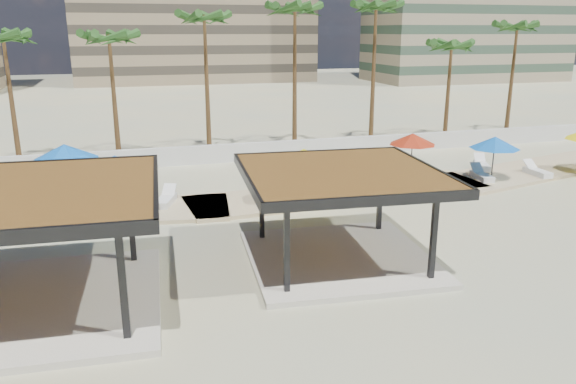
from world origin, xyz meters
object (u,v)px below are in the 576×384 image
(umbrella_a, at_px, (65,152))
(lounger_d, at_px, (482,165))
(umbrella_c, at_px, (413,139))
(lounger_b, at_px, (482,176))
(lounger_c, at_px, (537,172))
(pavilion_central, at_px, (340,207))
(lounger_a, at_px, (166,200))
(pavilion_west, at_px, (31,238))

(umbrella_a, distance_m, lounger_d, 23.51)
(lounger_d, bearing_deg, umbrella_a, 113.20)
(umbrella_c, xyz_separation_m, lounger_b, (3.28, -2.14, -1.88))
(lounger_b, bearing_deg, lounger_c, -82.23)
(pavilion_central, distance_m, lounger_b, 14.47)
(lounger_b, relative_size, lounger_d, 0.97)
(lounger_d, bearing_deg, lounger_c, -114.98)
(pavilion_central, distance_m, lounger_a, 10.29)
(umbrella_a, bearing_deg, lounger_a, -20.82)
(lounger_a, height_order, lounger_d, lounger_d)
(lounger_c, bearing_deg, umbrella_a, 86.53)
(lounger_c, bearing_deg, lounger_b, 89.31)
(pavilion_west, distance_m, lounger_d, 26.14)
(lounger_a, xyz_separation_m, lounger_b, (17.41, -0.31, -0.00))
(umbrella_a, relative_size, umbrella_c, 1.33)
(pavilion_central, bearing_deg, lounger_a, 128.28)
(umbrella_c, bearing_deg, lounger_b, -33.11)
(lounger_a, bearing_deg, umbrella_a, 89.04)
(pavilion_central, xyz_separation_m, pavilion_west, (-10.19, -0.84, 0.21))
(lounger_c, bearing_deg, umbrella_c, 73.15)
(lounger_b, bearing_deg, lounger_d, -25.27)
(umbrella_a, distance_m, lounger_a, 5.28)
(pavilion_west, distance_m, lounger_c, 27.21)
(pavilion_central, relative_size, lounger_a, 3.55)
(umbrella_c, relative_size, lounger_d, 1.47)
(umbrella_c, relative_size, lounger_a, 1.49)
(pavilion_central, relative_size, umbrella_c, 2.39)
(lounger_a, bearing_deg, pavilion_central, -126.75)
(lounger_a, distance_m, lounger_d, 19.04)
(lounger_a, height_order, lounger_b, lounger_a)
(pavilion_central, xyz_separation_m, lounger_a, (-5.58, 8.47, -1.72))
(lounger_a, height_order, lounger_c, lounger_a)
(umbrella_c, height_order, lounger_b, umbrella_c)
(lounger_d, bearing_deg, lounger_b, 167.73)
(lounger_d, bearing_deg, pavilion_central, 150.51)
(pavilion_west, relative_size, lounger_a, 3.85)
(umbrella_c, height_order, lounger_c, umbrella_c)
(pavilion_central, height_order, lounger_d, pavilion_central)
(umbrella_a, height_order, umbrella_c, umbrella_a)
(pavilion_west, relative_size, umbrella_a, 1.95)
(lounger_c, relative_size, lounger_d, 0.94)
(umbrella_c, bearing_deg, lounger_a, -172.63)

